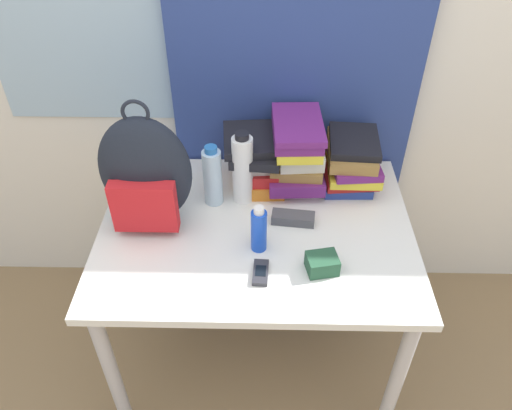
# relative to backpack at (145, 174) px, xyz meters

# --- Properties ---
(wall_back) EXTENTS (6.00, 0.06, 2.50)m
(wall_back) POSITION_rel_backpack_xyz_m (0.36, 0.46, 0.32)
(wall_back) COLOR silver
(wall_back) RESTS_ON ground_plane
(curtain_blue) EXTENTS (0.93, 0.04, 2.50)m
(curtain_blue) POSITION_rel_backpack_xyz_m (0.50, 0.40, 0.32)
(curtain_blue) COLOR navy
(curtain_blue) RESTS_ON ground_plane
(desk) EXTENTS (1.09, 0.82, 0.74)m
(desk) POSITION_rel_backpack_xyz_m (0.37, -0.03, -0.29)
(desk) COLOR silver
(desk) RESTS_ON ground_plane
(backpack) EXTENTS (0.31, 0.18, 0.47)m
(backpack) POSITION_rel_backpack_xyz_m (0.00, 0.00, 0.00)
(backpack) COLOR #1E232D
(backpack) RESTS_ON desk
(book_stack_left) EXTENTS (0.24, 0.27, 0.21)m
(book_stack_left) POSITION_rel_backpack_xyz_m (0.37, 0.22, -0.09)
(book_stack_left) COLOR orange
(book_stack_left) RESTS_ON desk
(book_stack_center) EXTENTS (0.22, 0.29, 0.28)m
(book_stack_center) POSITION_rel_backpack_xyz_m (0.51, 0.22, -0.06)
(book_stack_center) COLOR silver
(book_stack_center) RESTS_ON desk
(book_stack_right) EXTENTS (0.22, 0.29, 0.20)m
(book_stack_right) POSITION_rel_backpack_xyz_m (0.72, 0.23, -0.10)
(book_stack_right) COLOR navy
(book_stack_right) RESTS_ON desk
(water_bottle) EXTENTS (0.07, 0.07, 0.24)m
(water_bottle) POSITION_rel_backpack_xyz_m (0.21, 0.10, -0.08)
(water_bottle) COLOR silver
(water_bottle) RESTS_ON desk
(sports_bottle) EXTENTS (0.08, 0.08, 0.29)m
(sports_bottle) POSITION_rel_backpack_xyz_m (0.32, 0.12, -0.06)
(sports_bottle) COLOR white
(sports_bottle) RESTS_ON desk
(sunscreen_bottle) EXTENTS (0.05, 0.05, 0.18)m
(sunscreen_bottle) POSITION_rel_backpack_xyz_m (0.38, -0.14, -0.12)
(sunscreen_bottle) COLOR blue
(sunscreen_bottle) RESTS_ON desk
(cell_phone) EXTENTS (0.05, 0.10, 0.02)m
(cell_phone) POSITION_rel_backpack_xyz_m (0.39, -0.25, -0.19)
(cell_phone) COLOR #2D2D33
(cell_phone) RESTS_ON desk
(sunglasses_case) EXTENTS (0.16, 0.07, 0.04)m
(sunglasses_case) POSITION_rel_backpack_xyz_m (0.50, -0.01, -0.18)
(sunglasses_case) COLOR #47474C
(sunglasses_case) RESTS_ON desk
(camera_pouch) EXTENTS (0.11, 0.09, 0.06)m
(camera_pouch) POSITION_rel_backpack_xyz_m (0.58, -0.23, -0.17)
(camera_pouch) COLOR #234C33
(camera_pouch) RESTS_ON desk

